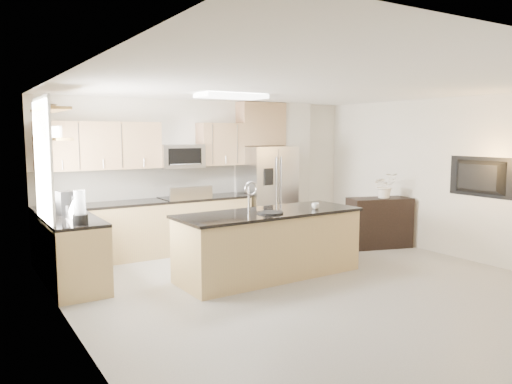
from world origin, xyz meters
TOP-DOWN VIEW (x-y plane):
  - floor at (0.00, 0.00)m, footprint 6.50×6.50m
  - ceiling at (0.00, 0.00)m, footprint 6.00×6.50m
  - wall_back at (0.00, 3.25)m, footprint 6.00×0.02m
  - wall_left at (-3.00, 0.00)m, footprint 0.02×6.50m
  - wall_right at (3.00, 0.00)m, footprint 0.02×6.50m
  - back_counter at (-1.23, 2.93)m, footprint 3.55×0.66m
  - left_counter at (-2.67, 1.85)m, footprint 0.66×1.50m
  - range at (-0.60, 2.92)m, footprint 0.76×0.64m
  - upper_cabinets at (-1.30, 3.09)m, footprint 3.50×0.33m
  - microwave at (-0.60, 3.04)m, footprint 0.76×0.40m
  - refrigerator at (1.06, 2.87)m, footprint 0.92×0.78m
  - partition_column at (1.82, 3.10)m, footprint 0.60×0.30m
  - window at (-2.98, 1.85)m, footprint 0.04×1.15m
  - shelf_lower at (-2.85, 1.95)m, footprint 0.30×1.20m
  - shelf_upper at (-2.85, 1.95)m, footprint 0.30×1.20m
  - ceiling_fixture at (-0.40, 1.60)m, footprint 1.00×0.50m
  - island at (-0.20, 0.89)m, footprint 2.71×1.05m
  - credenza at (2.46, 1.36)m, footprint 1.19×0.77m
  - cup at (0.50, 0.73)m, footprint 0.13×0.13m
  - platter at (-0.29, 0.73)m, footprint 0.40×0.40m
  - blender at (-2.67, 1.28)m, footprint 0.18×0.18m
  - kettle at (-2.62, 1.89)m, footprint 0.22×0.22m
  - coffee_maker at (-2.69, 2.09)m, footprint 0.21×0.24m
  - bowl at (-2.85, 2.18)m, footprint 0.35×0.35m
  - flower_vase at (2.50, 1.30)m, footprint 0.77×0.73m
  - television at (2.91, -0.20)m, footprint 0.14×1.08m

SIDE VIEW (x-z plane):
  - floor at x=0.00m, z-range 0.00..0.00m
  - credenza at x=2.46m, z-range 0.00..0.88m
  - left_counter at x=-2.67m, z-range 0.00..0.92m
  - island at x=-0.20m, z-range -0.21..1.14m
  - back_counter at x=-1.23m, z-range -0.25..1.19m
  - range at x=-0.60m, z-range -0.10..1.04m
  - refrigerator at x=1.06m, z-range 0.00..1.78m
  - platter at x=-0.29m, z-range 0.93..0.95m
  - cup at x=0.50m, z-range 0.93..1.02m
  - kettle at x=-2.62m, z-range 0.90..1.18m
  - coffee_maker at x=-2.69m, z-range 0.91..1.24m
  - blender at x=-2.67m, z-range 0.89..1.31m
  - flower_vase at x=2.50m, z-range 0.88..1.56m
  - wall_back at x=0.00m, z-range 0.00..2.60m
  - wall_left at x=-3.00m, z-range 0.00..2.60m
  - wall_right at x=3.00m, z-range 0.00..2.60m
  - partition_column at x=1.82m, z-range 0.00..2.60m
  - television at x=2.91m, z-range 1.04..1.66m
  - microwave at x=-0.60m, z-range 1.43..1.83m
  - window at x=-2.98m, z-range 0.83..2.47m
  - upper_cabinets at x=-1.30m, z-range 1.45..2.20m
  - shelf_lower at x=-2.85m, z-range 1.93..1.97m
  - shelf_upper at x=-2.85m, z-range 2.30..2.34m
  - bowl at x=-2.85m, z-range 2.34..2.42m
  - ceiling_fixture at x=-0.40m, z-range 2.53..2.59m
  - ceiling at x=0.00m, z-range 2.59..2.61m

